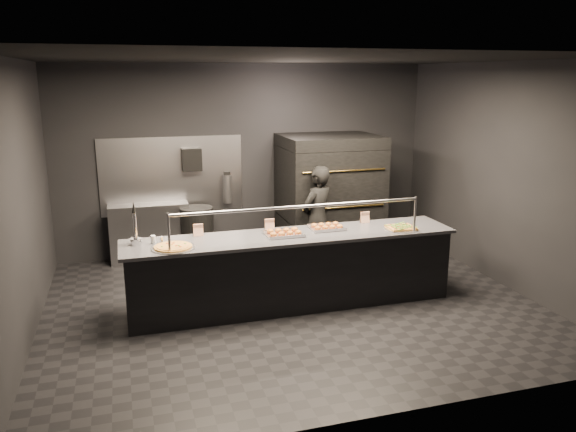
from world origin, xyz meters
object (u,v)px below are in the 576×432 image
Objects in this scene: square_pizza at (401,228)px; trash_bin at (198,234)px; beer_tap at (135,232)px; slider_tray_a at (284,233)px; worker at (317,218)px; slider_tray_b at (327,227)px; towel_dispenser at (192,159)px; service_counter at (292,270)px; pizza_oven at (329,195)px; round_pizza at (173,247)px; fire_extinguisher at (227,188)px; prep_shelf at (150,232)px.

square_pizza is 3.26m from trash_bin.
beer_tap is 3.26m from square_pizza.
beer_tap reaches higher than slider_tray_a.
square_pizza is 0.27× the size of worker.
towel_dispenser is at bearing 121.74° from slider_tray_b.
square_pizza is (0.90, -0.28, -0.01)m from slider_tray_b.
service_counter reaches higher than slider_tray_a.
slider_tray_b is 2.48m from trash_bin.
pizza_oven reaches higher than round_pizza.
beer_tap reaches higher than service_counter.
towel_dispenser reaches higher than service_counter.
service_counter reaches higher than fire_extinguisher.
slider_tray_a is 0.61m from slider_tray_b.
fire_extinguisher is at bearing 56.79° from beer_tap.
towel_dispenser is at bearing 67.43° from beer_tap.
service_counter reaches higher than round_pizza.
beer_tap is 1.75m from slider_tray_a.
pizza_oven is 1.59× the size of prep_shelf.
worker is at bearing -122.52° from pizza_oven.
slider_tray_b reaches higher than round_pizza.
pizza_oven is 2.23m from towel_dispenser.
slider_tray_b is (2.10, -2.19, 0.50)m from prep_shelf.
trash_bin is (0.56, 2.26, -0.51)m from round_pizza.
pizza_oven is 5.46× the size of towel_dispenser.
towel_dispenser is 0.71× the size of round_pizza.
towel_dispenser reaches higher than prep_shelf.
round_pizza is at bearing -102.22° from towel_dispenser.
fire_extinguisher is 0.60× the size of trash_bin.
trash_bin is at bearing -151.78° from fire_extinguisher.
beer_tap is (-3.05, -1.78, 0.10)m from pizza_oven.
pizza_oven reaches higher than worker.
slider_tray_a reaches higher than trash_bin.
fire_extinguisher reaches higher than slider_tray_b.
prep_shelf is 1.31m from towel_dispenser.
trash_bin is 1.91m from worker.
towel_dispenser is 3.48m from square_pizza.
slider_tray_a is (1.50, -2.31, 0.50)m from prep_shelf.
fire_extinguisher is 0.88m from trash_bin.
slider_tray_a is at bearing -3.57° from beer_tap.
slider_tray_a is at bearing 6.63° from round_pizza.
round_pizza is 1.06× the size of slider_tray_a.
prep_shelf is 0.77× the size of worker.
beer_tap is 2.84m from worker.
round_pizza is at bearing -113.33° from fire_extinguisher.
worker reaches higher than slider_tray_a.
service_counter is at bearing -81.70° from fire_extinguisher.
service_counter is 9.58× the size of slider_tray_b.
beer_tap is 2.30m from trash_bin.
slider_tray_b is at bearing -111.56° from pizza_oven.
trash_bin is (0.96, 2.00, -0.64)m from beer_tap.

